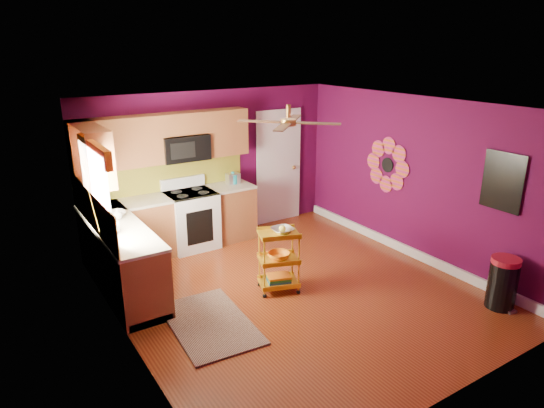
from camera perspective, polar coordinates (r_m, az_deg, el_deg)
ground at (r=6.74m, az=2.71°, el=-10.17°), size 5.00×5.00×0.00m
room_envelope at (r=6.15m, az=3.14°, el=3.38°), size 4.54×5.04×2.52m
lower_cabinets at (r=7.49m, az=-13.94°, el=-4.02°), size 2.81×2.31×0.94m
electric_range at (r=8.04m, az=-9.47°, el=-1.77°), size 0.76×0.66×1.13m
upper_cabinetry at (r=7.46m, az=-14.90°, el=6.79°), size 2.80×2.30×1.26m
left_window at (r=6.17m, az=-20.13°, el=3.31°), size 0.08×1.35×1.08m
panel_door at (r=8.99m, az=0.76°, el=4.27°), size 0.95×0.11×2.15m
right_wall_art at (r=7.45m, az=18.61°, el=3.61°), size 0.04×2.74×1.04m
ceiling_fan at (r=6.16m, az=1.94°, el=9.68°), size 1.01×1.01×0.26m
shag_rug at (r=6.07m, az=-7.33°, el=-13.72°), size 0.99×1.51×0.02m
rolling_cart at (r=6.54m, az=0.87°, el=-6.34°), size 0.62×0.53×0.95m
trash_can at (r=6.86m, az=25.50°, el=-8.38°), size 0.42×0.43×0.68m
teal_kettle at (r=8.30m, az=-4.62°, el=2.99°), size 0.18×0.18×0.21m
toaster at (r=8.29m, az=-4.62°, el=3.02°), size 0.22×0.15×0.18m
soap_bottle_a at (r=6.48m, az=-17.99°, el=-2.25°), size 0.09×0.09×0.20m
soap_bottle_b at (r=6.91m, az=-17.72°, el=-1.11°), size 0.12×0.12×0.16m
counter_dish at (r=7.07m, az=-17.88°, el=-1.10°), size 0.26×0.26×0.06m
counter_cup at (r=6.42m, az=-18.19°, el=-2.89°), size 0.14×0.14×0.11m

